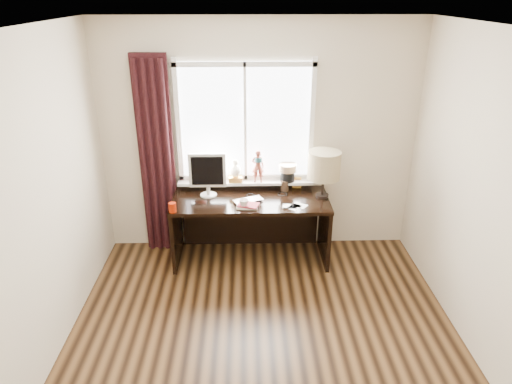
{
  "coord_description": "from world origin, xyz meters",
  "views": [
    {
      "loc": [
        -0.15,
        -2.86,
        2.83
      ],
      "look_at": [
        -0.05,
        1.25,
        1.0
      ],
      "focal_mm": 32.0,
      "sensor_mm": 36.0,
      "label": 1
    }
  ],
  "objects_px": {
    "red_cup": "(172,207)",
    "desk": "(251,215)",
    "laptop": "(248,200)",
    "mug": "(244,203)",
    "table_lamp": "(324,166)",
    "monitor": "(207,172)"
  },
  "relations": [
    {
      "from": "red_cup",
      "to": "table_lamp",
      "type": "relative_size",
      "value": 0.19
    },
    {
      "from": "mug",
      "to": "red_cup",
      "type": "xyz_separation_m",
      "value": [
        -0.73,
        -0.08,
        -0.0
      ]
    },
    {
      "from": "laptop",
      "to": "mug",
      "type": "relative_size",
      "value": 3.14
    },
    {
      "from": "monitor",
      "to": "desk",
      "type": "bearing_deg",
      "value": 0.05
    },
    {
      "from": "mug",
      "to": "table_lamp",
      "type": "bearing_deg",
      "value": 16.6
    },
    {
      "from": "monitor",
      "to": "mug",
      "type": "bearing_deg",
      "value": -38.86
    },
    {
      "from": "laptop",
      "to": "mug",
      "type": "distance_m",
      "value": 0.16
    },
    {
      "from": "mug",
      "to": "red_cup",
      "type": "distance_m",
      "value": 0.73
    },
    {
      "from": "red_cup",
      "to": "table_lamp",
      "type": "bearing_deg",
      "value": 11.87
    },
    {
      "from": "laptop",
      "to": "table_lamp",
      "type": "xyz_separation_m",
      "value": [
        0.81,
        0.1,
        0.35
      ]
    },
    {
      "from": "red_cup",
      "to": "desk",
      "type": "xyz_separation_m",
      "value": [
        0.8,
        0.39,
        -0.29
      ]
    },
    {
      "from": "monitor",
      "to": "red_cup",
      "type": "bearing_deg",
      "value": -130.68
    },
    {
      "from": "red_cup",
      "to": "desk",
      "type": "height_order",
      "value": "red_cup"
    },
    {
      "from": "laptop",
      "to": "desk",
      "type": "xyz_separation_m",
      "value": [
        0.02,
        0.16,
        -0.26
      ]
    },
    {
      "from": "mug",
      "to": "table_lamp",
      "type": "xyz_separation_m",
      "value": [
        0.86,
        0.26,
        0.31
      ]
    },
    {
      "from": "laptop",
      "to": "red_cup",
      "type": "height_order",
      "value": "red_cup"
    },
    {
      "from": "desk",
      "to": "monitor",
      "type": "relative_size",
      "value": 3.47
    },
    {
      "from": "mug",
      "to": "monitor",
      "type": "xyz_separation_m",
      "value": [
        -0.39,
        0.31,
        0.23
      ]
    },
    {
      "from": "desk",
      "to": "monitor",
      "type": "distance_m",
      "value": 0.7
    },
    {
      "from": "mug",
      "to": "desk",
      "type": "height_order",
      "value": "mug"
    },
    {
      "from": "red_cup",
      "to": "table_lamp",
      "type": "xyz_separation_m",
      "value": [
        1.59,
        0.33,
        0.31
      ]
    },
    {
      "from": "table_lamp",
      "to": "laptop",
      "type": "bearing_deg",
      "value": -172.75
    }
  ]
}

